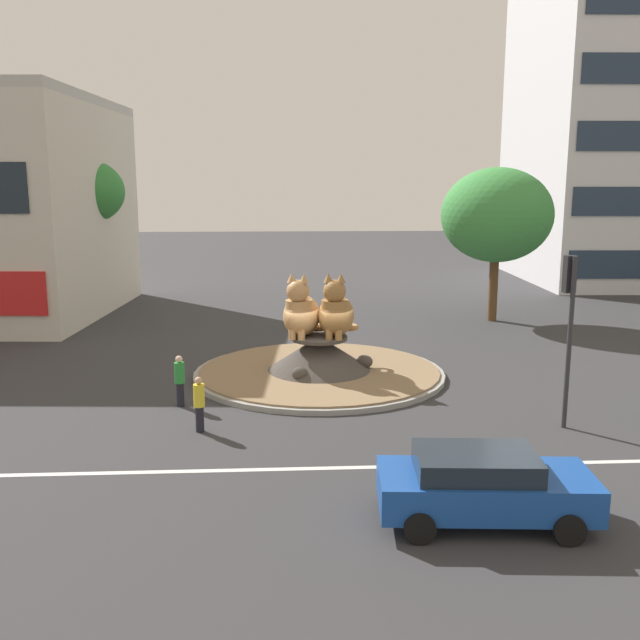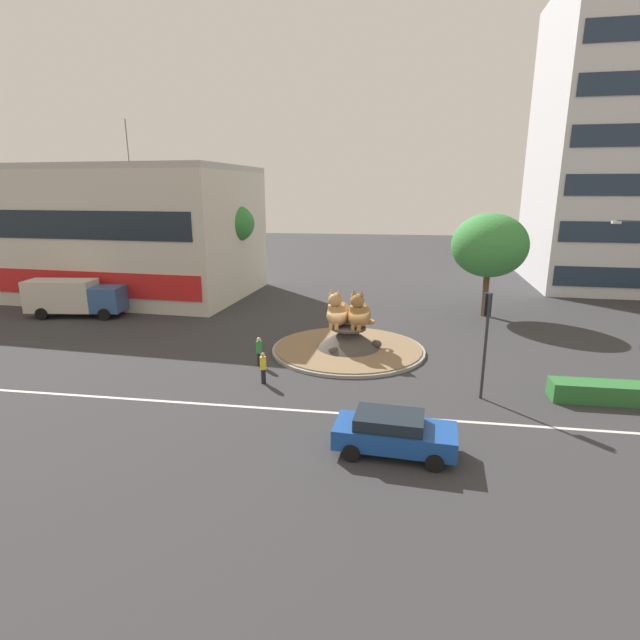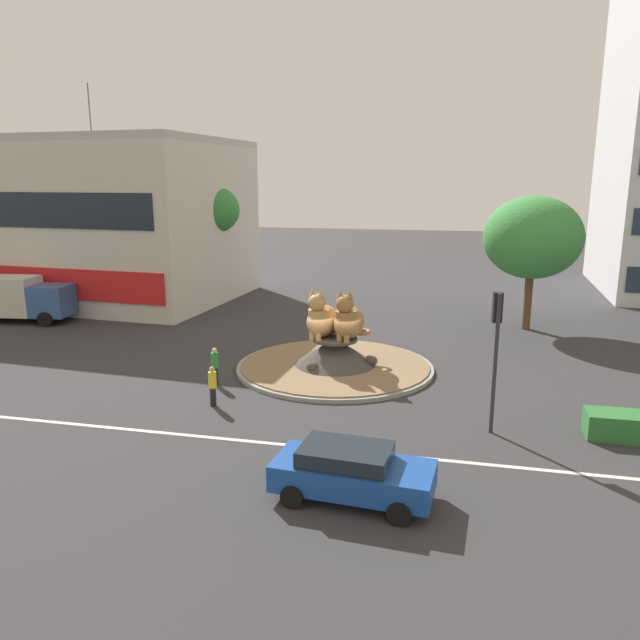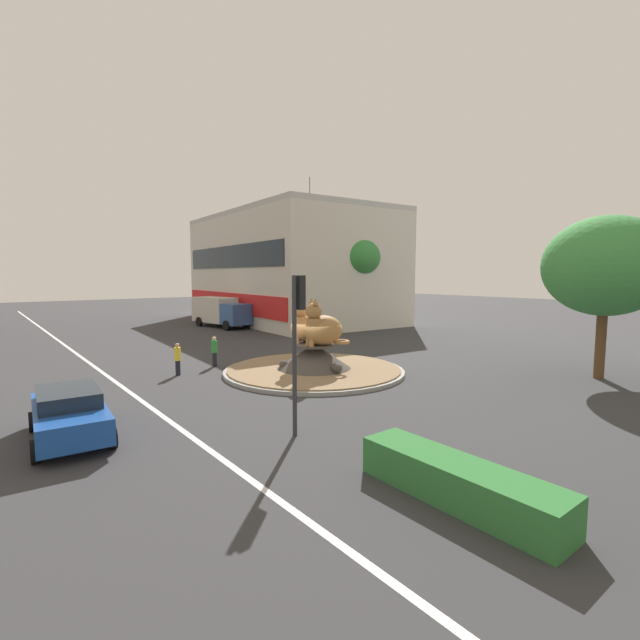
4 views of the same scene
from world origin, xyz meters
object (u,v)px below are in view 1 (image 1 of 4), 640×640
at_px(broadleaf_tree_behind_island, 497,215).
at_px(sedan_on_far_lane, 483,485).
at_px(pedestrian_yellow_shirt, 199,403).
at_px(cat_statue_tabby, 336,313).
at_px(traffic_light_mast, 569,309).
at_px(pedestrian_green_shirt, 180,379).
at_px(cat_statue_calico, 301,313).
at_px(second_tree_near_tower, 87,193).

bearing_deg(broadleaf_tree_behind_island, sedan_on_far_lane, -107.27).
relative_size(broadleaf_tree_behind_island, pedestrian_yellow_shirt, 4.82).
relative_size(cat_statue_tabby, traffic_light_mast, 0.50).
height_order(traffic_light_mast, broadleaf_tree_behind_island, broadleaf_tree_behind_island).
distance_m(broadleaf_tree_behind_island, pedestrian_yellow_shirt, 21.17).
xyz_separation_m(broadleaf_tree_behind_island, pedestrian_yellow_shirt, (-13.26, -15.87, -4.54)).
height_order(traffic_light_mast, pedestrian_green_shirt, traffic_light_mast).
bearing_deg(cat_statue_tabby, cat_statue_calico, -82.73).
bearing_deg(sedan_on_far_lane, cat_statue_calico, 111.02).
distance_m(pedestrian_green_shirt, pedestrian_yellow_shirt, 2.54).
relative_size(cat_statue_calico, broadleaf_tree_behind_island, 0.31).
relative_size(second_tree_near_tower, pedestrian_green_shirt, 5.00).
relative_size(broadleaf_tree_behind_island, sedan_on_far_lane, 1.71).
xyz_separation_m(cat_statue_calico, traffic_light_mast, (7.44, -5.92, 1.12)).
xyz_separation_m(traffic_light_mast, pedestrian_yellow_shirt, (-10.52, 0.12, -2.62)).
distance_m(cat_statue_tabby, second_tree_near_tower, 19.14).
bearing_deg(sedan_on_far_lane, pedestrian_yellow_shirt, 142.81).
distance_m(traffic_light_mast, pedestrian_yellow_shirt, 10.84).
height_order(cat_statue_tabby, second_tree_near_tower, second_tree_near_tower).
distance_m(traffic_light_mast, broadleaf_tree_behind_island, 16.34).
height_order(cat_statue_calico, traffic_light_mast, traffic_light_mast).
bearing_deg(pedestrian_green_shirt, broadleaf_tree_behind_island, -26.13).
distance_m(cat_statue_tabby, sedan_on_far_lane, 11.83).
height_order(cat_statue_tabby, broadleaf_tree_behind_island, broadleaf_tree_behind_island).
bearing_deg(broadleaf_tree_behind_island, cat_statue_tabby, -131.29).
relative_size(pedestrian_green_shirt, pedestrian_yellow_shirt, 1.02).
relative_size(traffic_light_mast, pedestrian_green_shirt, 3.01).
relative_size(second_tree_near_tower, sedan_on_far_lane, 1.82).
bearing_deg(sedan_on_far_lane, second_tree_near_tower, 124.25).
bearing_deg(pedestrian_green_shirt, sedan_on_far_lane, -117.68).
bearing_deg(traffic_light_mast, broadleaf_tree_behind_island, -18.86).
bearing_deg(cat_statue_tabby, broadleaf_tree_behind_island, 149.43).
height_order(pedestrian_green_shirt, sedan_on_far_lane, pedestrian_green_shirt).
bearing_deg(broadleaf_tree_behind_island, second_tree_near_tower, 169.80).
bearing_deg(traffic_light_mast, pedestrian_green_shirt, 68.49).
distance_m(cat_statue_calico, cat_statue_tabby, 1.27).
xyz_separation_m(cat_statue_calico, sedan_on_far_lane, (3.44, -11.60, -1.55)).
distance_m(cat_statue_calico, broadleaf_tree_behind_island, 14.64).
distance_m(cat_statue_tabby, pedestrian_green_shirt, 6.38).
xyz_separation_m(cat_statue_tabby, second_tree_near_tower, (-12.41, 13.99, 4.10)).
height_order(broadleaf_tree_behind_island, pedestrian_yellow_shirt, broadleaf_tree_behind_island).
height_order(cat_statue_calico, cat_statue_tabby, cat_statue_tabby).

